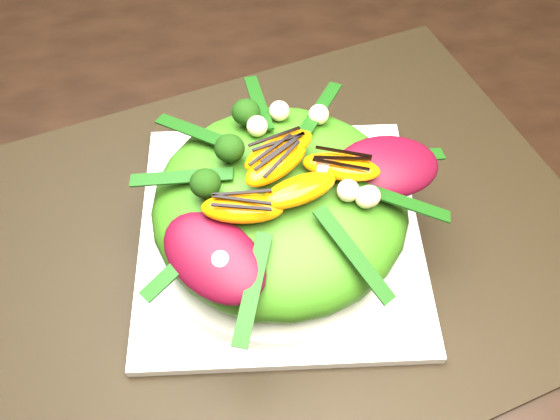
{
  "coord_description": "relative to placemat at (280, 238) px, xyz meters",
  "views": [
    {
      "loc": [
        0.29,
        -0.31,
        1.18
      ],
      "look_at": [
        0.31,
        -0.04,
        0.79
      ],
      "focal_mm": 38.0,
      "sensor_mm": 36.0,
      "label": 1
    }
  ],
  "objects": [
    {
      "name": "placemat",
      "position": [
        0.0,
        0.0,
        0.0
      ],
      "size": [
        0.62,
        0.53,
        0.0
      ],
      "primitive_type": "cube",
      "rotation": [
        0.0,
        0.0,
        0.3
      ],
      "color": "black",
      "rests_on": "dining_table"
    },
    {
      "name": "plate_base",
      "position": [
        0.0,
        -0.0,
        0.01
      ],
      "size": [
        0.25,
        0.25,
        0.01
      ],
      "primitive_type": "cube",
      "rotation": [
        0.0,
        0.0,
        -0.05
      ],
      "color": "silver",
      "rests_on": "placemat"
    },
    {
      "name": "salad_bowl",
      "position": [
        0.0,
        -0.0,
        0.02
      ],
      "size": [
        0.24,
        0.24,
        0.02
      ],
      "primitive_type": "cylinder",
      "rotation": [
        0.0,
        0.0,
        -0.15
      ],
      "color": "white",
      "rests_on": "plate_base"
    },
    {
      "name": "lettuce_mound",
      "position": [
        0.0,
        -0.0,
        0.05
      ],
      "size": [
        0.22,
        0.22,
        0.07
      ],
      "primitive_type": "ellipsoid",
      "rotation": [
        0.0,
        0.0,
        -0.1
      ],
      "color": "#397515",
      "rests_on": "salad_bowl"
    },
    {
      "name": "radicchio_leaf",
      "position": [
        0.08,
        0.01,
        0.08
      ],
      "size": [
        0.09,
        0.06,
        0.02
      ],
      "primitive_type": "ellipsoid",
      "rotation": [
        0.0,
        0.0,
        0.13
      ],
      "color": "#460717",
      "rests_on": "lettuce_mound"
    },
    {
      "name": "orange_segment",
      "position": [
        0.0,
        0.02,
        0.09
      ],
      "size": [
        0.06,
        0.05,
        0.02
      ],
      "primitive_type": "ellipsoid",
      "rotation": [
        0.0,
        0.0,
        0.52
      ],
      "color": "orange",
      "rests_on": "lettuce_mound"
    },
    {
      "name": "broccoli_floret",
      "position": [
        -0.05,
        0.03,
        0.09
      ],
      "size": [
        0.04,
        0.04,
        0.03
      ],
      "primitive_type": "sphere",
      "rotation": [
        0.0,
        0.0,
        -0.14
      ],
      "color": "black",
      "rests_on": "lettuce_mound"
    },
    {
      "name": "macadamia_nut",
      "position": [
        0.03,
        -0.03,
        0.09
      ],
      "size": [
        0.02,
        0.02,
        0.02
      ],
      "primitive_type": "sphere",
      "rotation": [
        0.0,
        0.0,
        -0.4
      ],
      "color": "#FFE6B3",
      "rests_on": "lettuce_mound"
    },
    {
      "name": "balsamic_drizzle",
      "position": [
        0.0,
        0.02,
        0.1
      ],
      "size": [
        0.04,
        0.02,
        0.0
      ],
      "primitive_type": "cube",
      "rotation": [
        0.0,
        0.0,
        0.52
      ],
      "color": "black",
      "rests_on": "orange_segment"
    }
  ]
}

